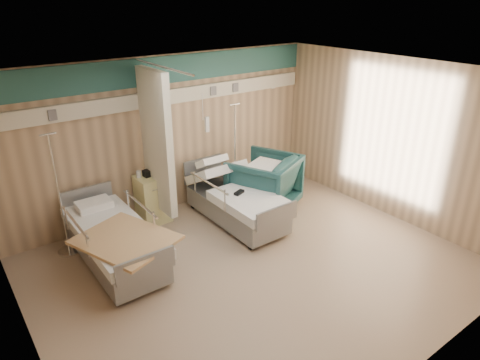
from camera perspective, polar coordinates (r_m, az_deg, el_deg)
name	(u,v)px	position (r m, az deg, el deg)	size (l,w,h in m)	color
ground	(255,267)	(6.47, 2.05, -11.54)	(6.00, 5.00, 0.00)	gray
room_walls	(244,144)	(5.78, 0.50, 4.81)	(6.04, 5.04, 2.82)	tan
bed_right	(236,205)	(7.50, -0.53, -3.38)	(1.00, 2.16, 0.63)	silver
bed_left	(116,246)	(6.62, -16.25, -8.44)	(1.00, 2.16, 0.63)	silver
bedside_cabinet	(153,199)	(7.64, -11.56, -2.46)	(0.50, 0.48, 0.85)	#EDE694
visitor_armchair	(264,183)	(7.88, 3.22, -0.39)	(1.11, 1.14, 1.04)	#1D484A
waffle_blanket	(265,156)	(7.62, 3.40, 3.22)	(0.57, 0.51, 0.06)	white
iv_stand_right	(235,178)	(8.42, -0.68, 0.27)	(0.33, 0.33, 1.87)	silver
iv_stand_left	(66,230)	(7.13, -22.23, -6.13)	(0.35, 0.35, 1.94)	silver
call_remote	(239,193)	(7.18, -0.13, -1.68)	(0.20, 0.09, 0.04)	black
tan_blanket	(126,240)	(6.07, -14.98, -7.69)	(1.00, 1.26, 0.04)	tan
toiletry_bag	(149,173)	(7.48, -12.00, 0.95)	(0.21, 0.13, 0.11)	black
white_cup	(139,174)	(7.45, -13.35, 0.77)	(0.08, 0.08, 0.12)	white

